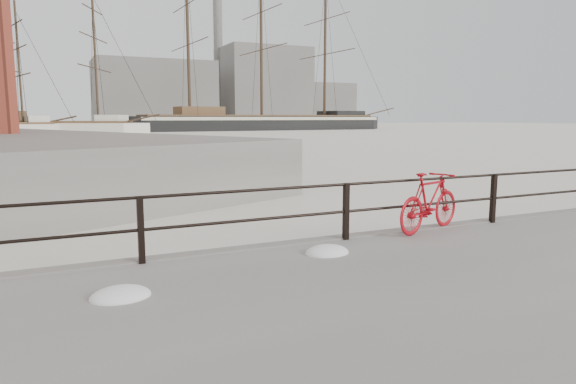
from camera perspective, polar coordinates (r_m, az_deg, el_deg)
name	(u,v)px	position (r m, az deg, el deg)	size (l,w,h in m)	color
ground	(485,237)	(11.50, 21.07, -4.74)	(400.00, 400.00, 0.00)	white
guardrail	(493,198)	(11.24, 21.84, -0.65)	(28.00, 0.10, 1.00)	black
bicycle	(430,202)	(9.97, 15.47, -1.04)	(1.88, 0.28, 1.13)	#AF0B16
barque_black	(262,130)	(104.51, -2.92, 6.89)	(65.70, 21.50, 36.78)	black
schooner_mid	(51,134)	(85.54, -24.83, 5.84)	(31.79, 13.45, 22.61)	silver
industrial_west	(154,94)	(150.50, -14.62, 10.48)	(32.00, 18.00, 18.00)	gray
industrial_mid	(263,87)	(165.52, -2.76, 11.55)	(26.00, 20.00, 24.00)	gray
industrial_east	(319,104)	(179.76, 3.52, 9.68)	(20.00, 16.00, 14.00)	gray
smokestack	(218,54)	(166.64, -7.75, 14.91)	(2.80, 2.80, 44.00)	gray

